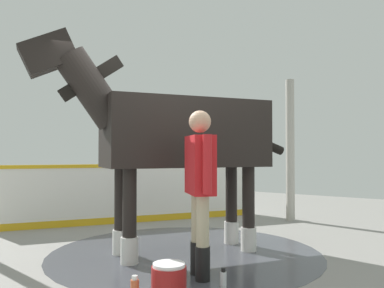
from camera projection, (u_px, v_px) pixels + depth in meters
ground_plane at (175, 257)px, 4.85m from camera, size 16.00×16.00×0.02m
wet_patch at (186, 252)px, 5.02m from camera, size 3.41×3.41×0.00m
barrier_wall at (137, 195)px, 7.26m from camera, size 4.19×2.68×1.06m
roof_post_far at (290, 150)px, 7.47m from camera, size 0.16×0.16×2.65m
horse at (176, 136)px, 5.00m from camera, size 3.03×2.08×2.65m
handler at (200, 180)px, 4.04m from camera, size 0.49×0.53×1.70m
wash_bucket at (169, 280)px, 3.48m from camera, size 0.31×0.31×0.29m
bottle_shampoo at (223, 280)px, 3.66m from camera, size 0.06×0.06×0.20m
bottle_spray at (135, 288)px, 3.42m from camera, size 0.07×0.07×0.20m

